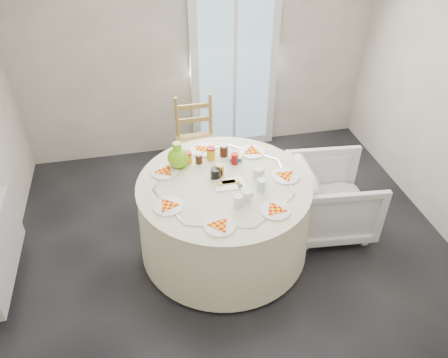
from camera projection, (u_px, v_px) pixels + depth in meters
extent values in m
plane|color=black|center=(239.00, 262.00, 3.95)|extent=(4.00, 4.00, 0.00)
cube|color=#BCB5A3|center=(198.00, 44.00, 4.73)|extent=(4.00, 0.02, 2.60)
cube|color=silver|center=(234.00, 65.00, 4.91)|extent=(1.00, 0.08, 2.10)
cube|color=silver|center=(3.00, 249.00, 3.55)|extent=(0.07, 1.00, 0.55)
cylinder|color=white|center=(224.00, 217.00, 3.87)|extent=(1.51, 1.51, 0.77)
imported|color=silver|center=(332.00, 195.00, 4.10)|extent=(0.78, 0.82, 0.78)
cube|color=#016491|center=(236.00, 157.00, 3.90)|extent=(0.12, 0.09, 0.04)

